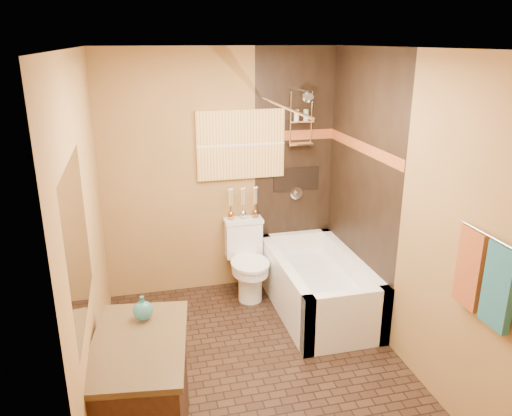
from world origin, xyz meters
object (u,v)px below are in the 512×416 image
object	(u,v)px
bathtub	(317,289)
vanity	(142,397)
toilet	(247,260)
sunset_painting	(241,145)

from	to	relation	value
bathtub	vanity	size ratio (longest dim) A/B	1.50
bathtub	toilet	bearing A→B (deg)	142.35
sunset_painting	toilet	xyz separation A→B (m)	(0.00, -0.26, -1.15)
vanity	bathtub	bearing A→B (deg)	47.52
vanity	toilet	bearing A→B (deg)	67.16
sunset_painting	vanity	bearing A→B (deg)	-117.58
sunset_painting	vanity	size ratio (longest dim) A/B	0.90
toilet	vanity	xyz separation A→B (m)	(-1.12, -1.89, 0.02)
toilet	vanity	world-z (taller)	vanity
sunset_painting	bathtub	size ratio (longest dim) A/B	0.60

